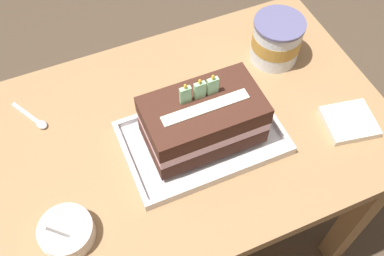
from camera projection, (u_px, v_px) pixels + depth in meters
The scene contains 8 objects.
ground_plane at pixel (185, 233), 1.63m from camera, with size 8.00×8.00×0.00m, color #4C3D2D.
dining_table at pixel (183, 154), 1.16m from camera, with size 1.02×0.66×0.68m.
foil_tray at pixel (202, 139), 1.05m from camera, with size 0.37×0.24×0.02m.
birthday_cake at pixel (203, 120), 0.98m from camera, with size 0.26×0.15×0.18m.
bowl_stack at pixel (67, 232), 0.90m from camera, with size 0.11×0.11×0.09m.
ice_cream_tub at pixel (277, 40), 1.16m from camera, with size 0.13×0.13×0.12m.
serving_spoon_near_tray at pixel (37, 121), 1.08m from camera, with size 0.07×0.12×0.01m.
napkin_pile at pixel (349, 122), 1.07m from camera, with size 0.14×0.13×0.02m.
Camera 1 is at (-0.22, -0.56, 1.57)m, focal length 41.45 mm.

